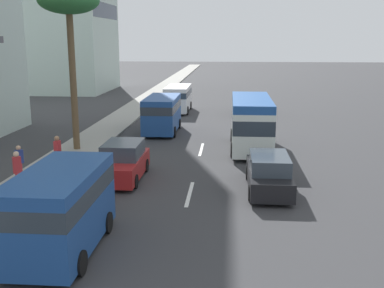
{
  "coord_description": "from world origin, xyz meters",
  "views": [
    {
      "loc": [
        -3.51,
        -1.61,
        6.39
      ],
      "look_at": [
        18.41,
        0.19,
        1.36
      ],
      "focal_mm": 43.08,
      "sensor_mm": 36.0,
      "label": 1
    }
  ],
  "objects_px": {
    "minibus_fifth": "(251,121)",
    "van_sixth": "(162,112)",
    "car_third": "(250,105)",
    "pedestrian_by_tree": "(17,170)",
    "van_second": "(61,206)",
    "van_seventh": "(178,97)",
    "palm_tree": "(69,5)",
    "car_lead": "(269,173)",
    "pedestrian_mid_block": "(58,152)",
    "pedestrian_near_lamp": "(19,161)",
    "car_fourth": "(123,162)"
  },
  "relations": [
    {
      "from": "van_sixth",
      "to": "pedestrian_by_tree",
      "type": "bearing_deg",
      "value": -16.1
    },
    {
      "from": "minibus_fifth",
      "to": "van_seventh",
      "type": "xyz_separation_m",
      "value": [
        14.01,
        5.88,
        -0.35
      ]
    },
    {
      "from": "car_lead",
      "to": "pedestrian_mid_block",
      "type": "height_order",
      "value": "pedestrian_mid_block"
    },
    {
      "from": "minibus_fifth",
      "to": "palm_tree",
      "type": "relative_size",
      "value": 0.75
    },
    {
      "from": "car_third",
      "to": "minibus_fifth",
      "type": "distance_m",
      "value": 12.95
    },
    {
      "from": "minibus_fifth",
      "to": "pedestrian_by_tree",
      "type": "bearing_deg",
      "value": 132.95
    },
    {
      "from": "palm_tree",
      "to": "car_third",
      "type": "bearing_deg",
      "value": -36.69
    },
    {
      "from": "van_sixth",
      "to": "van_seventh",
      "type": "relative_size",
      "value": 0.96
    },
    {
      "from": "car_fourth",
      "to": "pedestrian_by_tree",
      "type": "bearing_deg",
      "value": -53.59
    },
    {
      "from": "van_second",
      "to": "pedestrian_near_lamp",
      "type": "relative_size",
      "value": 3.01
    },
    {
      "from": "car_lead",
      "to": "van_sixth",
      "type": "relative_size",
      "value": 0.92
    },
    {
      "from": "car_third",
      "to": "car_fourth",
      "type": "xyz_separation_m",
      "value": [
        -19.38,
        6.68,
        0.01
      ]
    },
    {
      "from": "van_second",
      "to": "palm_tree",
      "type": "height_order",
      "value": "palm_tree"
    },
    {
      "from": "car_third",
      "to": "pedestrian_by_tree",
      "type": "xyz_separation_m",
      "value": [
        -22.14,
        10.42,
        0.34
      ]
    },
    {
      "from": "van_seventh",
      "to": "palm_tree",
      "type": "distance_m",
      "value": 17.33
    },
    {
      "from": "car_third",
      "to": "pedestrian_mid_block",
      "type": "height_order",
      "value": "pedestrian_mid_block"
    },
    {
      "from": "car_third",
      "to": "palm_tree",
      "type": "bearing_deg",
      "value": 143.31
    },
    {
      "from": "car_fourth",
      "to": "van_sixth",
      "type": "xyz_separation_m",
      "value": [
        11.04,
        -0.24,
        0.62
      ]
    },
    {
      "from": "van_sixth",
      "to": "palm_tree",
      "type": "relative_size",
      "value": 0.57
    },
    {
      "from": "van_seventh",
      "to": "van_second",
      "type": "bearing_deg",
      "value": -0.91
    },
    {
      "from": "van_sixth",
      "to": "pedestrian_near_lamp",
      "type": "height_order",
      "value": "van_sixth"
    },
    {
      "from": "minibus_fifth",
      "to": "pedestrian_by_tree",
      "type": "relative_size",
      "value": 3.84
    },
    {
      "from": "car_fourth",
      "to": "pedestrian_mid_block",
      "type": "height_order",
      "value": "pedestrian_mid_block"
    },
    {
      "from": "car_lead",
      "to": "pedestrian_mid_block",
      "type": "relative_size",
      "value": 2.62
    },
    {
      "from": "pedestrian_mid_block",
      "to": "pedestrian_by_tree",
      "type": "distance_m",
      "value": 3.04
    },
    {
      "from": "car_third",
      "to": "palm_tree",
      "type": "height_order",
      "value": "palm_tree"
    },
    {
      "from": "car_fourth",
      "to": "minibus_fifth",
      "type": "distance_m",
      "value": 8.98
    },
    {
      "from": "car_third",
      "to": "pedestrian_mid_block",
      "type": "distance_m",
      "value": 21.54
    },
    {
      "from": "pedestrian_near_lamp",
      "to": "pedestrian_mid_block",
      "type": "relative_size",
      "value": 0.89
    },
    {
      "from": "pedestrian_by_tree",
      "to": "van_second",
      "type": "bearing_deg",
      "value": -86.62
    },
    {
      "from": "minibus_fifth",
      "to": "van_sixth",
      "type": "bearing_deg",
      "value": 52.41
    },
    {
      "from": "van_seventh",
      "to": "pedestrian_by_tree",
      "type": "height_order",
      "value": "van_seventh"
    },
    {
      "from": "pedestrian_near_lamp",
      "to": "pedestrian_mid_block",
      "type": "bearing_deg",
      "value": 164.67
    },
    {
      "from": "van_sixth",
      "to": "palm_tree",
      "type": "bearing_deg",
      "value": -35.24
    },
    {
      "from": "car_fourth",
      "to": "pedestrian_mid_block",
      "type": "bearing_deg",
      "value": -93.95
    },
    {
      "from": "car_lead",
      "to": "van_sixth",
      "type": "xyz_separation_m",
      "value": [
        12.14,
        6.39,
        0.66
      ]
    },
    {
      "from": "van_second",
      "to": "pedestrian_near_lamp",
      "type": "height_order",
      "value": "van_second"
    },
    {
      "from": "car_lead",
      "to": "van_second",
      "type": "distance_m",
      "value": 9.36
    },
    {
      "from": "car_lead",
      "to": "car_fourth",
      "type": "xyz_separation_m",
      "value": [
        1.1,
        6.62,
        0.05
      ]
    },
    {
      "from": "van_sixth",
      "to": "pedestrian_near_lamp",
      "type": "distance_m",
      "value": 12.94
    },
    {
      "from": "car_lead",
      "to": "pedestrian_by_tree",
      "type": "relative_size",
      "value": 2.66
    },
    {
      "from": "minibus_fifth",
      "to": "pedestrian_mid_block",
      "type": "distance_m",
      "value": 11.25
    },
    {
      "from": "pedestrian_by_tree",
      "to": "car_third",
      "type": "bearing_deg",
      "value": 31.04
    },
    {
      "from": "car_third",
      "to": "minibus_fifth",
      "type": "height_order",
      "value": "minibus_fifth"
    },
    {
      "from": "car_lead",
      "to": "van_sixth",
      "type": "height_order",
      "value": "van_sixth"
    },
    {
      "from": "car_third",
      "to": "pedestrian_near_lamp",
      "type": "height_order",
      "value": "pedestrian_near_lamp"
    },
    {
      "from": "minibus_fifth",
      "to": "van_sixth",
      "type": "relative_size",
      "value": 1.33
    },
    {
      "from": "van_sixth",
      "to": "van_second",
      "type": "bearing_deg",
      "value": -1.19
    },
    {
      "from": "car_third",
      "to": "van_seventh",
      "type": "distance_m",
      "value": 6.49
    },
    {
      "from": "van_sixth",
      "to": "pedestrian_mid_block",
      "type": "xyz_separation_m",
      "value": [
        -10.82,
        3.41,
        -0.27
      ]
    }
  ]
}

